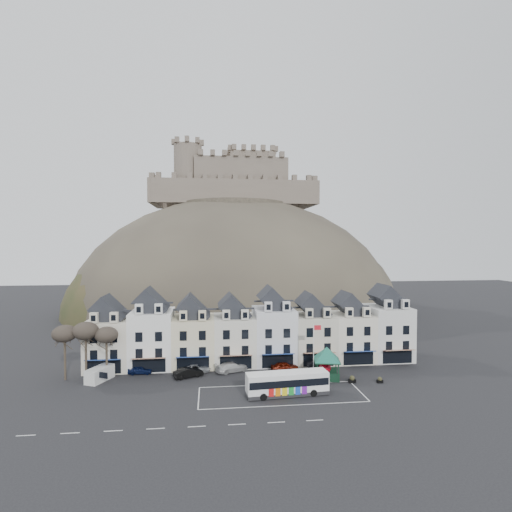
{
  "coord_description": "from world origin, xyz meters",
  "views": [
    {
      "loc": [
        -7.45,
        -51.23,
        20.54
      ],
      "look_at": [
        1.25,
        24.0,
        17.95
      ],
      "focal_mm": 28.0,
      "sensor_mm": 36.0,
      "label": 1
    }
  ],
  "objects_px": {
    "car_white": "(232,367)",
    "car_charcoal": "(317,364)",
    "bus": "(287,382)",
    "car_black": "(188,373)",
    "bus_shelter": "(327,354)",
    "car_silver": "(197,368)",
    "white_van": "(100,374)",
    "red_buoy": "(325,369)",
    "car_navy": "(140,370)",
    "car_maroon": "(285,367)",
    "flagpole": "(314,347)"
  },
  "relations": [
    {
      "from": "car_white",
      "to": "car_charcoal",
      "type": "xyz_separation_m",
      "value": [
        14.08,
        0.6,
        -0.16
      ]
    },
    {
      "from": "bus",
      "to": "car_black",
      "type": "height_order",
      "value": "bus"
    },
    {
      "from": "bus_shelter",
      "to": "car_silver",
      "type": "distance_m",
      "value": 20.55
    },
    {
      "from": "car_charcoal",
      "to": "car_white",
      "type": "bearing_deg",
      "value": 80.62
    },
    {
      "from": "white_van",
      "to": "car_charcoal",
      "type": "distance_m",
      "value": 33.87
    },
    {
      "from": "car_silver",
      "to": "car_white",
      "type": "height_order",
      "value": "car_white"
    },
    {
      "from": "bus",
      "to": "car_white",
      "type": "bearing_deg",
      "value": 118.46
    },
    {
      "from": "car_charcoal",
      "to": "car_black",
      "type": "bearing_deg",
      "value": 85.01
    },
    {
      "from": "red_buoy",
      "to": "car_charcoal",
      "type": "xyz_separation_m",
      "value": [
        0.0,
        4.45,
        -0.52
      ]
    },
    {
      "from": "bus_shelter",
      "to": "car_silver",
      "type": "xyz_separation_m",
      "value": [
        -19.58,
        5.38,
        -3.13
      ]
    },
    {
      "from": "car_black",
      "to": "white_van",
      "type": "bearing_deg",
      "value": 66.51
    },
    {
      "from": "red_buoy",
      "to": "car_black",
      "type": "xyz_separation_m",
      "value": [
        -20.8,
        1.95,
        -0.39
      ]
    },
    {
      "from": "car_silver",
      "to": "bus",
      "type": "bearing_deg",
      "value": -125.97
    },
    {
      "from": "car_black",
      "to": "bus_shelter",
      "type": "bearing_deg",
      "value": -121.38
    },
    {
      "from": "bus",
      "to": "bus_shelter",
      "type": "relative_size",
      "value": 1.51
    },
    {
      "from": "car_black",
      "to": "car_silver",
      "type": "bearing_deg",
      "value": -49.13
    },
    {
      "from": "white_van",
      "to": "car_charcoal",
      "type": "bearing_deg",
      "value": 29.01
    },
    {
      "from": "car_black",
      "to": "car_white",
      "type": "distance_m",
      "value": 6.98
    },
    {
      "from": "bus_shelter",
      "to": "car_navy",
      "type": "bearing_deg",
      "value": -179.72
    },
    {
      "from": "car_maroon",
      "to": "car_navy",
      "type": "bearing_deg",
      "value": 82.22
    },
    {
      "from": "red_buoy",
      "to": "car_maroon",
      "type": "height_order",
      "value": "red_buoy"
    },
    {
      "from": "white_van",
      "to": "car_navy",
      "type": "distance_m",
      "value": 5.99
    },
    {
      "from": "red_buoy",
      "to": "car_silver",
      "type": "xyz_separation_m",
      "value": [
        -19.6,
        4.45,
        -0.52
      ]
    },
    {
      "from": "white_van",
      "to": "car_black",
      "type": "distance_m",
      "value": 12.98
    },
    {
      "from": "white_van",
      "to": "car_charcoal",
      "type": "height_order",
      "value": "white_van"
    },
    {
      "from": "white_van",
      "to": "car_black",
      "type": "xyz_separation_m",
      "value": [
        12.97,
        -0.0,
        -0.28
      ]
    },
    {
      "from": "bus",
      "to": "car_navy",
      "type": "height_order",
      "value": "bus"
    },
    {
      "from": "car_navy",
      "to": "car_maroon",
      "type": "bearing_deg",
      "value": -92.21
    },
    {
      "from": "white_van",
      "to": "car_charcoal",
      "type": "xyz_separation_m",
      "value": [
        33.77,
        2.5,
        -0.41
      ]
    },
    {
      "from": "flagpole",
      "to": "car_charcoal",
      "type": "distance_m",
      "value": 6.67
    },
    {
      "from": "car_maroon",
      "to": "white_van",
      "type": "bearing_deg",
      "value": 88.0
    },
    {
      "from": "flagpole",
      "to": "white_van",
      "type": "bearing_deg",
      "value": 175.69
    },
    {
      "from": "bus_shelter",
      "to": "car_white",
      "type": "height_order",
      "value": "bus_shelter"
    },
    {
      "from": "bus",
      "to": "car_black",
      "type": "relative_size",
      "value": 2.5
    },
    {
      "from": "car_black",
      "to": "car_maroon",
      "type": "height_order",
      "value": "car_maroon"
    },
    {
      "from": "bus",
      "to": "car_charcoal",
      "type": "bearing_deg",
      "value": 52.31
    },
    {
      "from": "white_van",
      "to": "car_black",
      "type": "height_order",
      "value": "white_van"
    },
    {
      "from": "bus_shelter",
      "to": "car_maroon",
      "type": "bearing_deg",
      "value": 155.99
    },
    {
      "from": "red_buoy",
      "to": "car_navy",
      "type": "distance_m",
      "value": 28.7
    },
    {
      "from": "bus_shelter",
      "to": "car_charcoal",
      "type": "bearing_deg",
      "value": 100.82
    },
    {
      "from": "red_buoy",
      "to": "car_white",
      "type": "bearing_deg",
      "value": 164.73
    },
    {
      "from": "car_white",
      "to": "white_van",
      "type": "bearing_deg",
      "value": 71.85
    },
    {
      "from": "white_van",
      "to": "car_maroon",
      "type": "relative_size",
      "value": 1.1
    },
    {
      "from": "car_silver",
      "to": "car_navy",
      "type": "bearing_deg",
      "value": 95.9
    },
    {
      "from": "bus_shelter",
      "to": "bus",
      "type": "bearing_deg",
      "value": -130.38
    },
    {
      "from": "car_silver",
      "to": "flagpole",
      "type": "bearing_deg",
      "value": -99.55
    },
    {
      "from": "bus_shelter",
      "to": "car_charcoal",
      "type": "xyz_separation_m",
      "value": [
        0.02,
        5.38,
        -3.13
      ]
    },
    {
      "from": "flagpole",
      "to": "car_silver",
      "type": "height_order",
      "value": "flagpole"
    },
    {
      "from": "red_buoy",
      "to": "white_van",
      "type": "height_order",
      "value": "red_buoy"
    },
    {
      "from": "red_buoy",
      "to": "car_white",
      "type": "xyz_separation_m",
      "value": [
        -14.08,
        3.84,
        -0.36
      ]
    }
  ]
}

